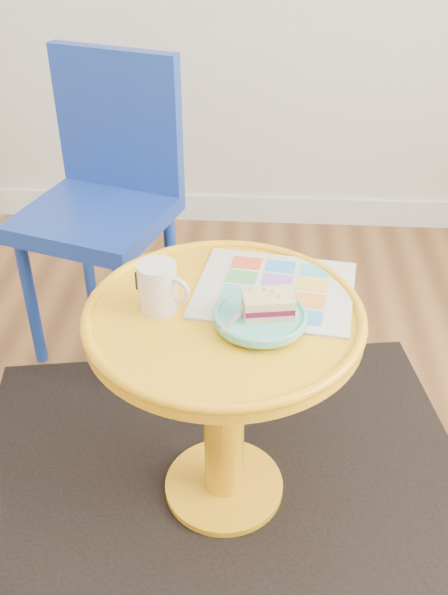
# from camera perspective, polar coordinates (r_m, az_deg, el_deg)

# --- Properties ---
(rug) EXTENTS (1.47, 1.30, 0.01)m
(rug) POSITION_cam_1_polar(r_m,az_deg,el_deg) (1.79, 0.00, -16.10)
(rug) COLOR black
(rug) RESTS_ON ground
(side_table) EXTENTS (0.60, 0.60, 0.57)m
(side_table) POSITION_cam_1_polar(r_m,az_deg,el_deg) (1.50, -0.00, -6.28)
(side_table) COLOR #F4AA14
(side_table) RESTS_ON ground
(chair) EXTENTS (0.51, 0.51, 0.92)m
(chair) POSITION_cam_1_polar(r_m,az_deg,el_deg) (2.05, -10.15, 9.09)
(chair) COLOR #17369B
(chair) RESTS_ON ground
(newspaper) EXTENTS (0.38, 0.34, 0.01)m
(newspaper) POSITION_cam_1_polar(r_m,az_deg,el_deg) (1.48, 4.39, 0.68)
(newspaper) COLOR silver
(newspaper) RESTS_ON side_table
(mug) EXTENTS (0.12, 0.08, 0.11)m
(mug) POSITION_cam_1_polar(r_m,az_deg,el_deg) (1.39, -5.66, 1.02)
(mug) COLOR silver
(mug) RESTS_ON side_table
(plate) EXTENTS (0.19, 0.19, 0.02)m
(plate) POSITION_cam_1_polar(r_m,az_deg,el_deg) (1.36, 3.14, -1.71)
(plate) COLOR #5ABFB2
(plate) RESTS_ON newspaper
(cake_slice) EXTENTS (0.11, 0.08, 0.04)m
(cake_slice) POSITION_cam_1_polar(r_m,az_deg,el_deg) (1.35, 3.82, -0.55)
(cake_slice) COLOR #D3BC8C
(cake_slice) RESTS_ON plate
(fork) EXTENTS (0.08, 0.13, 0.00)m
(fork) POSITION_cam_1_polar(r_m,az_deg,el_deg) (1.36, 1.68, -1.24)
(fork) COLOR silver
(fork) RESTS_ON plate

